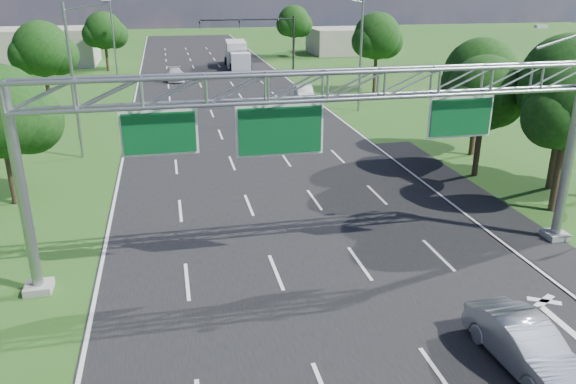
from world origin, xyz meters
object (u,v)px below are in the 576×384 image
object	(u,v)px
sign_gantry	(327,101)
traffic_signal	(267,31)
silver_sedan	(525,345)
box_truck	(237,55)

from	to	relation	value
sign_gantry	traffic_signal	world-z (taller)	sign_gantry
sign_gantry	silver_sedan	xyz separation A→B (m)	(4.21, -7.93, -6.14)
sign_gantry	box_truck	bearing A→B (deg)	86.22
sign_gantry	traffic_signal	bearing A→B (deg)	82.32
sign_gantry	silver_sedan	bearing A→B (deg)	-62.04
sign_gantry	silver_sedan	world-z (taller)	sign_gantry
traffic_signal	sign_gantry	bearing A→B (deg)	-97.68
silver_sedan	box_truck	xyz separation A→B (m)	(-0.42, 65.42, 0.91)
box_truck	silver_sedan	bearing A→B (deg)	-85.51
silver_sedan	box_truck	world-z (taller)	box_truck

